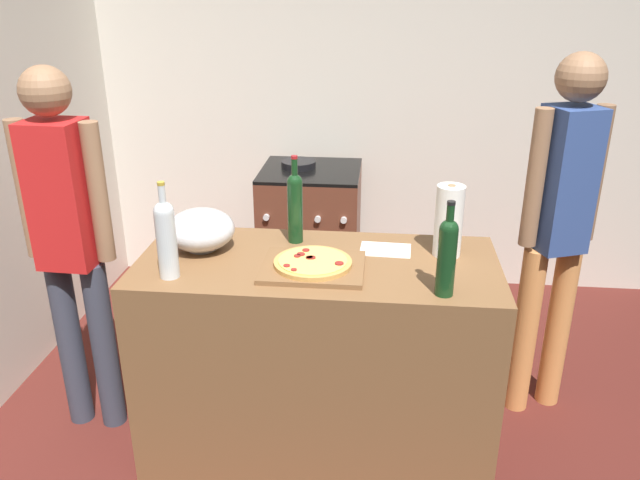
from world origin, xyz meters
name	(u,v)px	position (x,y,z in m)	size (l,w,h in m)	color
ground_plane	(349,382)	(0.00, 1.26, -0.01)	(4.00, 3.12, 0.02)	#511E19
kitchen_wall_rear	(365,90)	(0.00, 2.57, 1.30)	(4.00, 0.10, 2.60)	silver
counter	(318,356)	(-0.12, 0.78, 0.45)	(1.46, 0.66, 0.90)	brown
cutting_board	(313,267)	(-0.13, 0.70, 0.91)	(0.40, 0.32, 0.02)	brown
pizza	(313,262)	(-0.13, 0.70, 0.94)	(0.31, 0.31, 0.03)	tan
mixing_bowl	(201,230)	(-0.61, 0.85, 0.99)	(0.28, 0.28, 0.17)	#B2B2B7
paper_towel_roll	(449,221)	(0.40, 0.90, 1.05)	(0.11, 0.11, 0.30)	white
wine_bottle_clear	(166,236)	(-0.66, 0.58, 1.07)	(0.08, 0.08, 0.38)	silver
wine_bottle_amber	(447,254)	(0.37, 0.54, 1.06)	(0.07, 0.07, 0.35)	#143819
wine_bottle_green	(295,205)	(-0.23, 0.98, 1.07)	(0.07, 0.07, 0.38)	#143819
recipe_sheet	(385,250)	(0.15, 0.92, 0.91)	(0.21, 0.15, 0.00)	white
stove	(311,236)	(-0.31, 2.17, 0.44)	(0.60, 0.60, 0.92)	brown
person_in_stripes	(69,234)	(-1.18, 0.83, 0.96)	(0.39, 0.21, 1.66)	#383D4C
person_in_red	(559,220)	(0.91, 1.17, 0.97)	(0.35, 0.26, 1.69)	#D88C4C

